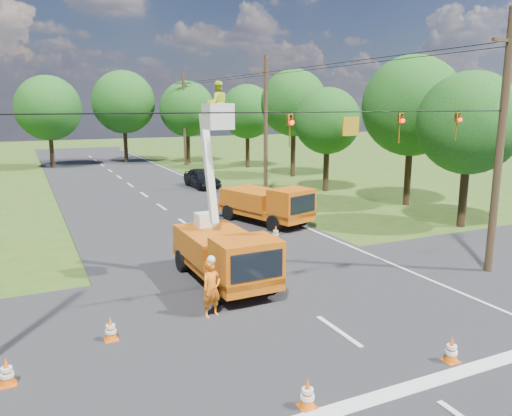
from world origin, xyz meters
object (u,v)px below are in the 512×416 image
tree_right_a (469,123)px  tree_right_e (247,112)px  traffic_cone_4 (111,329)px  traffic_cone_7 (256,209)px  pole_right_near (500,143)px  tree_right_d (294,103)px  bucket_truck (224,243)px  traffic_cone_3 (276,233)px  tree_right_b (412,106)px  traffic_cone_5 (7,372)px  tree_far_c (187,109)px  tree_right_c (327,121)px  tree_far_a (48,108)px  traffic_cone_1 (451,350)px  pole_right_far (184,118)px  tree_far_b (123,102)px  distant_car (202,178)px  traffic_cone_0 (307,394)px  traffic_cone_2 (260,257)px  pole_right_mid (266,124)px  second_truck (267,204)px  ground_worker (212,289)px

tree_right_a → tree_right_e: (0.30, 29.00, 0.25)m
traffic_cone_4 → traffic_cone_7: bearing=51.0°
pole_right_near → tree_right_a: size_ratio=1.21×
tree_right_a → tree_right_d: 21.07m
bucket_truck → traffic_cone_7: 12.04m
traffic_cone_3 → tree_right_b: tree_right_b is taller
traffic_cone_5 → tree_right_a: (22.19, 7.03, 5.20)m
bucket_truck → tree_far_c: 40.54m
tree_right_a → tree_far_c: tree_far_c is taller
tree_right_c → tree_far_a: 30.13m
traffic_cone_1 → tree_far_a: bearing=97.9°
tree_right_d → traffic_cone_3: bearing=-121.5°
pole_right_far → tree_right_d: size_ratio=1.03×
traffic_cone_5 → traffic_cone_7: same height
bucket_truck → tree_far_b: (4.48, 41.77, 5.27)m
distant_car → traffic_cone_5: 28.90m
tree_right_e → tree_far_b: 14.75m
traffic_cone_7 → pole_right_far: pole_right_far is taller
traffic_cone_3 → traffic_cone_0: bearing=-114.6°
tree_right_b → tree_right_d: 15.00m
bucket_truck → traffic_cone_2: (2.10, 1.31, -1.18)m
tree_right_c → tree_right_b: bearing=-75.6°
traffic_cone_5 → pole_right_mid: (17.19, 21.03, 4.75)m
traffic_cone_3 → pole_right_near: 10.66m
pole_right_far → tree_right_c: (4.70, -21.00, 0.21)m
traffic_cone_5 → tree_far_b: size_ratio=0.07×
tree_far_c → traffic_cone_0: bearing=-104.7°
traffic_cone_1 → traffic_cone_2: (-1.00, 9.23, 0.00)m
distant_car → tree_right_d: tree_right_d is taller
tree_right_c → tree_right_e: (0.60, 16.00, 0.50)m
traffic_cone_0 → tree_right_c: (15.96, 23.82, 4.95)m
traffic_cone_2 → traffic_cone_5: bearing=-149.0°
traffic_cone_4 → tree_far_a: (1.10, 42.71, 5.83)m
pole_right_far → tree_far_a: 13.87m
distant_car → tree_right_c: size_ratio=0.58×
second_truck → tree_right_d: tree_right_d is taller
traffic_cone_7 → pole_right_mid: 8.90m
tree_right_c → traffic_cone_0: bearing=-123.8°
ground_worker → tree_far_c: tree_far_c is taller
tree_right_c → tree_right_e: tree_right_e is taller
pole_right_far → traffic_cone_1: bearing=-98.8°
tree_right_b → tree_right_c: (-1.80, 7.00, -1.12)m
traffic_cone_0 → tree_far_b: size_ratio=0.07×
distant_car → pole_right_far: (3.50, 15.59, 4.33)m
traffic_cone_0 → tree_right_a: size_ratio=0.09×
traffic_cone_0 → traffic_cone_7: same height
distant_car → traffic_cone_2: (-4.39, -19.86, -0.42)m
traffic_cone_7 → tree_far_b: bearing=93.0°
bucket_truck → traffic_cone_3: size_ratio=10.33×
pole_right_near → tree_right_c: size_ratio=1.28×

